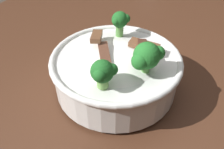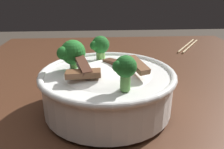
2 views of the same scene
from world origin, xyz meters
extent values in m
cube|color=#472819|center=(0.72, -0.40, 0.37)|extent=(0.07, 0.07, 0.74)
cube|color=#472819|center=(0.72, 0.40, 0.37)|extent=(0.07, 0.07, 0.74)
cylinder|color=white|center=(0.14, 0.07, 0.79)|extent=(0.12, 0.12, 0.01)
cylinder|color=white|center=(0.14, 0.07, 0.83)|extent=(0.24, 0.24, 0.07)
torus|color=white|center=(0.14, 0.07, 0.86)|extent=(0.25, 0.25, 0.01)
ellipsoid|color=white|center=(0.14, 0.07, 0.84)|extent=(0.21, 0.21, 0.07)
cube|color=brown|center=(0.12, 0.02, 0.89)|extent=(0.06, 0.04, 0.02)
cube|color=#563323|center=(0.16, 0.05, 0.88)|extent=(0.06, 0.05, 0.02)
cube|color=#4C2B1E|center=(0.12, 0.11, 0.89)|extent=(0.07, 0.03, 0.02)
cube|color=brown|center=(0.10, 0.11, 0.88)|extent=(0.02, 0.06, 0.01)
cylinder|color=#5B9947|center=(0.16, 0.13, 0.87)|extent=(0.02, 0.02, 0.02)
sphere|color=#237028|center=(0.16, 0.13, 0.90)|extent=(0.05, 0.05, 0.05)
sphere|color=#237028|center=(0.18, 0.13, 0.90)|extent=(0.03, 0.03, 0.03)
sphere|color=#237028|center=(0.15, 0.15, 0.90)|extent=(0.02, 0.02, 0.02)
cylinder|color=#5B9947|center=(0.07, 0.05, 0.88)|extent=(0.02, 0.02, 0.03)
sphere|color=#1E6023|center=(0.07, 0.05, 0.90)|extent=(0.03, 0.03, 0.03)
sphere|color=#1E6023|center=(0.08, 0.04, 0.90)|extent=(0.02, 0.02, 0.02)
sphere|color=#1E6023|center=(0.06, 0.06, 0.90)|extent=(0.02, 0.02, 0.02)
cylinder|color=#7AB256|center=(0.22, 0.08, 0.87)|extent=(0.02, 0.02, 0.02)
sphere|color=#1E6023|center=(0.22, 0.08, 0.90)|extent=(0.04, 0.04, 0.04)
sphere|color=#1E6023|center=(0.24, 0.08, 0.90)|extent=(0.02, 0.02, 0.02)
sphere|color=#1E6023|center=(0.22, 0.09, 0.90)|extent=(0.02, 0.02, 0.02)
cylinder|color=tan|center=(0.61, -0.27, 0.79)|extent=(0.19, 0.14, 0.01)
cylinder|color=tan|center=(0.60, -0.28, 0.79)|extent=(0.19, 0.13, 0.01)
camera|label=1|loc=(0.48, 0.21, 1.13)|focal=37.53mm
camera|label=2|loc=(-0.25, 0.09, 1.02)|focal=36.43mm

